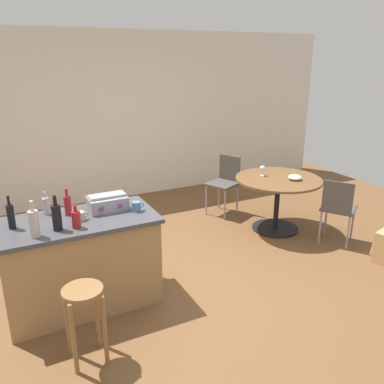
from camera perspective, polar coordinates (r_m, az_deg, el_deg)
name	(u,v)px	position (r m, az deg, el deg)	size (l,w,h in m)	color
ground_plane	(206,278)	(4.49, 2.00, -12.07)	(8.80, 8.80, 0.00)	brown
back_wall	(117,118)	(6.73, -10.59, 10.38)	(8.00, 0.10, 2.70)	silver
kitchen_island	(81,262)	(4.00, -15.47, -9.59)	(1.44, 0.74, 0.89)	#A37A4C
wooden_stool	(84,309)	(3.31, -15.08, -15.85)	(0.31, 0.31, 0.64)	olive
dining_table	(278,190)	(5.56, 12.11, 0.27)	(1.16, 1.16, 0.74)	black
folding_chair_near	(225,180)	(6.06, 4.71, 1.73)	(0.53, 0.53, 0.88)	#47423D
folding_chair_far	(338,206)	(5.35, 20.08, -1.92)	(0.55, 0.55, 0.87)	#47423D
toolbox	(107,202)	(3.95, -11.96, -1.47)	(0.36, 0.26, 0.15)	gray
bottle_0	(57,217)	(3.59, -18.71, -3.37)	(0.08, 0.08, 0.31)	black
bottle_1	(46,206)	(4.00, -20.06, -1.83)	(0.06, 0.06, 0.22)	#B7B2AD
bottle_2	(34,223)	(3.53, -21.58, -4.13)	(0.08, 0.08, 0.31)	#B7B2AD
bottle_3	(68,205)	(3.90, -17.27, -1.76)	(0.07, 0.07, 0.26)	maroon
bottle_4	(11,216)	(3.77, -24.39, -3.13)	(0.06, 0.06, 0.30)	black
bottle_5	(76,219)	(3.60, -16.17, -3.73)	(0.08, 0.08, 0.21)	maroon
cup_0	(80,216)	(3.77, -15.60, -3.30)	(0.12, 0.08, 0.08)	tan
cup_1	(136,206)	(3.88, -7.92, -2.05)	(0.12, 0.09, 0.09)	#4C7099
wine_glass	(263,168)	(5.55, 10.02, 3.35)	(0.07, 0.07, 0.14)	silver
serving_bowl	(295,177)	(5.47, 14.45, 2.04)	(0.18, 0.18, 0.07)	white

